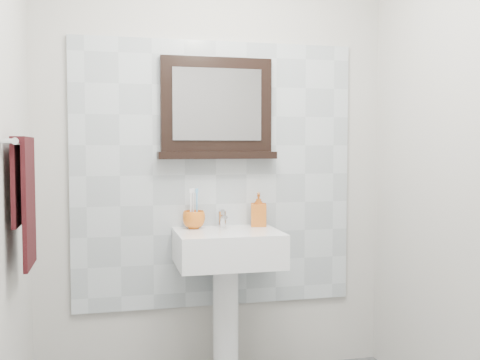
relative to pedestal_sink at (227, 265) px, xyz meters
name	(u,v)px	position (x,y,z in m)	size (l,w,h in m)	color
back_wall	(215,157)	(-0.02, 0.23, 0.57)	(2.00, 0.01, 2.50)	#B8B6AF
front_wall	(437,177)	(-0.02, -1.97, 0.57)	(2.00, 0.01, 2.50)	#B8B6AF
splashback	(216,175)	(-0.02, 0.21, 0.47)	(1.60, 0.02, 1.50)	#ADB6BB
pedestal_sink	(227,265)	(0.00, 0.00, 0.00)	(0.55, 0.44, 0.96)	white
toothbrush_cup	(194,220)	(-0.16, 0.12, 0.23)	(0.12, 0.12, 0.10)	orange
toothbrushes	(194,206)	(-0.16, 0.12, 0.31)	(0.05, 0.04, 0.21)	white
soap_dispenser	(259,209)	(0.21, 0.13, 0.28)	(0.09, 0.09, 0.19)	#B33B15
framed_mirror	(217,111)	(-0.02, 0.19, 0.83)	(0.67, 0.11, 0.56)	black
towel_bar	(22,142)	(-0.97, -0.41, 0.65)	(0.07, 0.40, 0.03)	silver
hand_towel	(25,192)	(-0.96, -0.41, 0.44)	(0.06, 0.30, 0.55)	black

